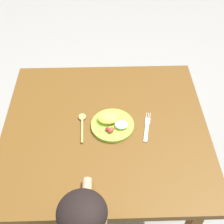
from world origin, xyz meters
TOP-DOWN VIEW (x-y plane):
  - ground_plane at (0.00, 0.00)m, footprint 8.00×8.00m
  - dining_table at (0.00, 0.00)m, footprint 1.05×0.98m
  - plate at (0.03, 0.01)m, footprint 0.22×0.22m
  - fork at (0.21, -0.02)m, footprint 0.06×0.20m
  - spoon at (-0.12, 0.02)m, footprint 0.04×0.20m

SIDE VIEW (x-z plane):
  - ground_plane at x=0.00m, z-range 0.00..0.00m
  - dining_table at x=0.00m, z-range 0.29..1.04m
  - fork at x=0.21m, z-range 0.75..0.76m
  - spoon at x=-0.12m, z-range 0.75..0.77m
  - plate at x=0.03m, z-range 0.74..0.80m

